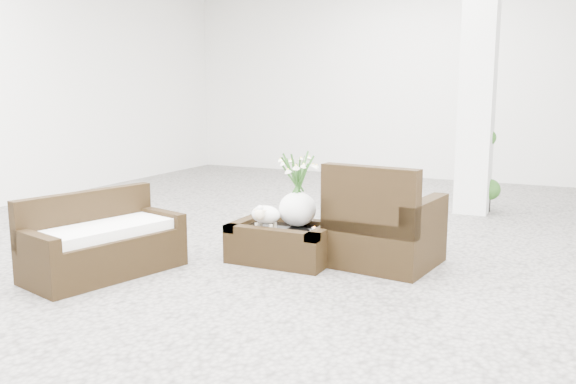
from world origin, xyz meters
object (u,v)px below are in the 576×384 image
at_px(loveseat, 104,235).
at_px(topiary, 479,155).
at_px(coffee_table, 283,244).
at_px(armchair, 386,214).

relative_size(loveseat, topiary, 0.90).
height_order(coffee_table, loveseat, loveseat).
xyz_separation_m(coffee_table, topiary, (1.25, 3.14, 0.56)).
bearing_deg(coffee_table, topiary, 68.35).
bearing_deg(coffee_table, loveseat, -139.56).
height_order(loveseat, topiary, topiary).
distance_m(coffee_table, loveseat, 1.56).
relative_size(coffee_table, topiary, 0.63).
bearing_deg(coffee_table, armchair, 19.81).
bearing_deg(armchair, coffee_table, 27.31).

